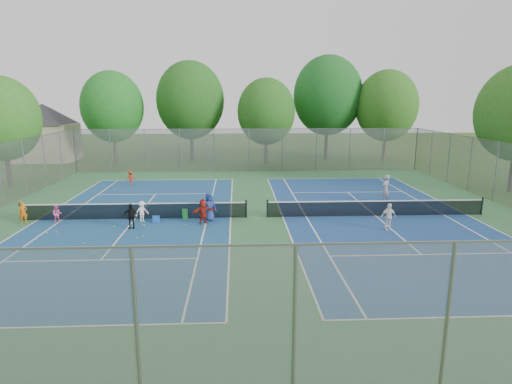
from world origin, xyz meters
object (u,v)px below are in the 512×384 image
net_left (135,211)px  ball_hopper (185,214)px  instructor (385,189)px  net_right (376,209)px  ball_crate (156,219)px

net_left → ball_hopper: size_ratio=22.30×
net_left → instructor: (15.64, 3.16, 0.48)m
ball_hopper → net_right: bearing=0.2°
instructor → net_left: bearing=-27.6°
ball_hopper → instructor: instructor is taller
net_left → ball_crate: bearing=-27.7°
net_left → ball_hopper: 2.86m
ball_hopper → instructor: (12.79, 3.20, 0.65)m
ball_hopper → instructor: 13.20m
net_left → ball_crate: (1.33, -0.70, -0.29)m
net_right → instructor: 3.60m
net_left → ball_hopper: (2.85, -0.04, -0.17)m
net_left → ball_hopper: bearing=-0.8°
net_left → net_right: same height
net_left → ball_crate: 1.52m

